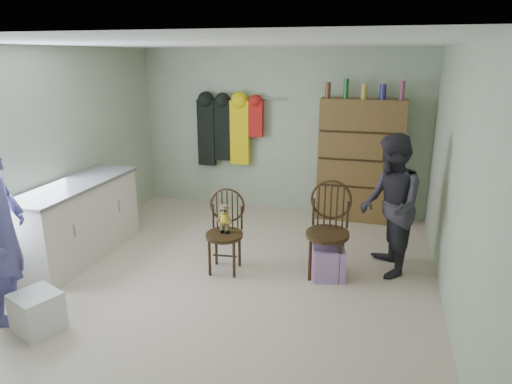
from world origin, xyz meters
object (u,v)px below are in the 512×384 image
(chair_front, at_px, (225,226))
(chair_far, at_px, (329,226))
(counter, at_px, (77,220))
(dresser, at_px, (360,160))

(chair_front, relative_size, chair_far, 0.88)
(counter, relative_size, chair_far, 1.73)
(chair_front, bearing_deg, dresser, 52.32)
(chair_front, relative_size, dresser, 0.46)
(chair_front, height_order, dresser, dresser)
(counter, distance_m, dresser, 3.96)
(chair_front, distance_m, chair_far, 1.16)
(chair_far, bearing_deg, counter, -172.92)
(chair_front, distance_m, dresser, 2.56)
(chair_far, distance_m, dresser, 1.98)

